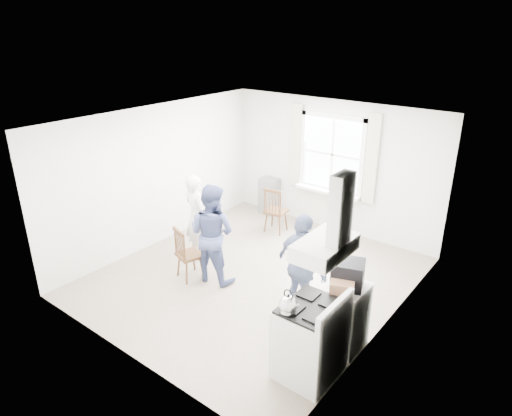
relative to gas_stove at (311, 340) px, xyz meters
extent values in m
cube|color=gray|center=(-1.91, 1.35, -0.49)|extent=(4.62, 5.12, 0.02)
cube|color=silver|center=(-1.91, 3.87, 0.82)|extent=(4.62, 0.04, 2.64)
cube|color=silver|center=(-1.91, -1.17, 0.82)|extent=(4.62, 0.04, 2.64)
cube|color=silver|center=(-4.18, 1.35, 0.82)|extent=(0.04, 5.12, 2.64)
cube|color=silver|center=(0.36, 1.35, 0.82)|extent=(0.04, 5.12, 2.64)
cube|color=white|center=(-1.91, 1.35, 2.13)|extent=(4.62, 5.12, 0.02)
cube|color=white|center=(-1.91, 3.83, 1.07)|extent=(1.20, 0.02, 1.40)
cube|color=white|center=(-1.91, 3.80, 1.81)|extent=(1.38, 0.09, 0.09)
cube|color=white|center=(-1.91, 3.80, 0.32)|extent=(1.38, 0.09, 0.09)
cube|color=white|center=(-2.56, 3.80, 1.07)|extent=(0.09, 0.09, 1.58)
cube|color=white|center=(-1.27, 3.80, 1.07)|extent=(0.09, 0.09, 1.58)
cube|color=white|center=(-1.91, 3.73, 0.34)|extent=(1.38, 0.24, 0.06)
cube|color=beige|center=(-2.73, 3.79, 1.12)|extent=(0.24, 0.05, 1.70)
cube|color=beige|center=(-1.09, 3.79, 1.12)|extent=(0.24, 0.05, 1.70)
cube|color=white|center=(0.11, 0.00, 1.26)|extent=(0.45, 0.76, 0.18)
cube|color=white|center=(0.26, 0.00, 1.73)|extent=(0.14, 0.30, 0.76)
cube|color=slate|center=(-3.31, 3.68, -0.08)|extent=(0.40, 0.30, 0.80)
cube|color=silver|center=(-0.01, 0.00, -0.02)|extent=(0.65, 0.76, 0.92)
cube|color=black|center=(-0.01, 0.00, 0.45)|extent=(0.61, 0.72, 0.03)
cube|color=silver|center=(0.29, 0.00, 0.54)|extent=(0.06, 0.76, 0.20)
cylinder|color=silver|center=(-0.35, 0.00, 0.22)|extent=(0.02, 0.61, 0.02)
sphere|color=silver|center=(-0.16, -0.27, 0.57)|extent=(0.21, 0.21, 0.21)
cylinder|color=silver|center=(-0.16, -0.27, 0.51)|extent=(0.19, 0.19, 0.04)
torus|color=black|center=(-0.16, -0.27, 0.70)|extent=(0.13, 0.03, 0.13)
cube|color=white|center=(0.07, 0.70, -0.03)|extent=(0.50, 0.55, 0.90)
cube|color=black|center=(0.07, 0.70, 0.51)|extent=(0.47, 0.45, 0.18)
cube|color=black|center=(0.07, 0.70, 0.68)|extent=(0.47, 0.45, 0.16)
cube|color=#926446|center=(0.12, 0.48, 0.51)|extent=(0.34, 0.30, 0.18)
cube|color=#412714|center=(-2.65, 3.01, -0.05)|extent=(0.46, 0.44, 0.05)
cube|color=#412714|center=(-2.63, 2.84, 0.21)|extent=(0.39, 0.12, 0.52)
cylinder|color=#412714|center=(-2.65, 3.01, -0.28)|extent=(0.03, 0.03, 0.41)
cube|color=#412714|center=(-2.72, 0.68, -0.07)|extent=(0.48, 0.47, 0.05)
cube|color=#412714|center=(-2.78, 0.53, 0.18)|extent=(0.37, 0.17, 0.50)
cylinder|color=#412714|center=(-2.72, 0.68, -0.29)|extent=(0.03, 0.03, 0.40)
imported|color=silver|center=(-3.15, 1.29, 0.29)|extent=(0.70, 0.70, 1.55)
imported|color=#414B79|center=(-2.40, 0.90, 0.34)|extent=(0.91, 0.91, 1.64)
imported|color=navy|center=(-0.73, 0.94, 0.30)|extent=(1.13, 1.13, 1.57)
imported|color=#347538|center=(-1.53, 3.71, 0.54)|extent=(0.21, 0.21, 0.35)
camera|label=1|loc=(2.17, -3.84, 3.48)|focal=32.00mm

